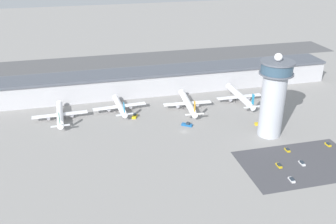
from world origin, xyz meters
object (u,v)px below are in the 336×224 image
Objects in this scene: airplane_gate_charlie at (188,103)px; service_truck_baggage at (261,124)px; control_tower at (273,96)px; car_white_wagon at (328,144)px; car_silver_sedan at (287,150)px; service_truck_fuel at (187,125)px; car_black_suv at (302,163)px; airplane_gate_delta at (240,96)px; service_truck_catering at (135,116)px; car_yellow_taxi at (292,180)px; airplane_gate_bravo at (120,106)px; airplane_gate_alpha at (60,114)px; car_maroon_suv at (279,165)px.

service_truck_baggage is (39.04, -34.87, -3.79)m from airplane_gate_charlie.
control_tower is 42.49m from car_white_wagon.
control_tower is at bearing 92.80° from car_silver_sedan.
control_tower is at bearing -26.48° from service_truck_fuel.
service_truck_baggage is at bearing 89.83° from car_silver_sedan.
airplane_gate_charlie reaches higher than car_black_suv.
service_truck_fuel is (-48.22, -27.59, -3.70)m from airplane_gate_delta.
service_truck_catering is at bearing 146.08° from service_truck_fuel.
car_yellow_taxi is at bearing -104.12° from control_tower.
airplane_gate_bravo is 134.84m from car_white_wagon.
airplane_gate_delta reaches higher than service_truck_fuel.
airplane_gate_alpha is 0.89× the size of airplane_gate_delta.
airplane_gate_alpha is 84.14m from service_truck_fuel.
car_white_wagon is at bearing -0.41° from car_silver_sedan.
airplane_gate_charlie is 6.30× the size of service_truck_catering.
service_truck_fuel is 1.72× the size of car_silver_sedan.
airplane_gate_alpha is 131.55m from service_truck_baggage.
airplane_gate_delta is (87.54, -3.81, 0.08)m from airplane_gate_bravo.
service_truck_fuel is 1.51× the size of car_black_suv.
control_tower is 1.20× the size of airplane_gate_delta.
airplane_gate_delta reaches higher than airplane_gate_alpha.
airplane_gate_bravo is (39.93, 3.34, 0.26)m from airplane_gate_alpha.
car_white_wagon is (24.52, -71.08, -3.93)m from airplane_gate_delta.
service_truck_catering is 100.81m from car_maroon_suv.
car_silver_sedan is (-0.52, 14.20, 0.04)m from car_black_suv.
airplane_gate_bravo is 50.45m from service_truck_fuel.
airplane_gate_delta is at bearing 87.58° from service_truck_baggage.
service_truck_catering is 1.59× the size of car_silver_sedan.
airplane_gate_delta is 10.29× the size of car_silver_sedan.
car_white_wagon is at bearing -70.97° from airplane_gate_delta.
service_truck_catering is 111.11m from car_yellow_taxi.
service_truck_baggage is at bearing -25.71° from airplane_gate_bravo.
airplane_gate_delta is 75.30m from car_white_wagon.
airplane_gate_bravo is 8.87× the size of car_white_wagon.
car_silver_sedan is (85.86, -74.71, -3.89)m from airplane_gate_bravo.
car_black_suv is at bearing -87.91° from car_silver_sedan.
car_silver_sedan is (77.29, -63.99, -0.27)m from service_truck_catering.
car_white_wagon is at bearing -37.41° from control_tower.
airplane_gate_delta is (40.62, 2.71, -0.15)m from airplane_gate_charlie.
airplane_gate_alpha is 4.87× the size of service_truck_baggage.
airplane_gate_delta is (2.69, 50.27, -21.21)m from control_tower.
car_white_wagon is (65.14, -68.38, -4.08)m from airplane_gate_charlie.
car_maroon_suv is 18.35m from car_silver_sedan.
airplane_gate_charlie is at bearing -2.10° from airplane_gate_alpha.
airplane_gate_bravo is 5.16× the size of service_truck_fuel.
car_white_wagon is at bearing -25.21° from airplane_gate_alpha.
airplane_gate_delta reaches higher than car_black_suv.
airplane_gate_alpha is at bearing 145.88° from car_black_suv.
airplane_gate_bravo reaches higher than car_white_wagon.
service_truck_baggage is 1.88× the size of car_white_wagon.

